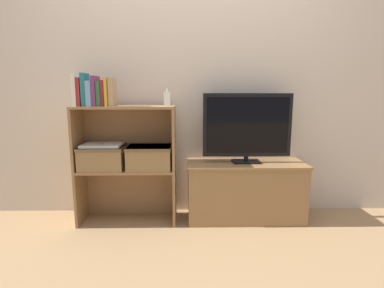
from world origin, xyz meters
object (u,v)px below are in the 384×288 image
book_maroon (104,93)px  storage_basket_right (150,156)px  tv (247,126)px  book_crimson (81,92)px  book_tan (112,92)px  laptop (102,145)px  baby_monitor (167,99)px  book_ivory (77,90)px  book_mustard (108,92)px  book_plum (96,91)px  tv_stand (245,190)px  book_forest (100,94)px  book_skyblue (91,94)px  book_teal (85,90)px  storage_basket_left (103,156)px

book_maroon → storage_basket_right: (0.33, 0.03, -0.50)m
tv → book_crimson: book_crimson is taller
book_tan → laptop: size_ratio=0.69×
book_crimson → baby_monitor: size_ratio=1.55×
book_maroon → book_ivory: bearing=180.0°
baby_monitor → book_mustard: bearing=-174.1°
baby_monitor → laptop: (-0.52, -0.02, -0.36)m
tv → book_plum: 1.21m
tv → book_tan: 1.09m
tv_stand → book_ivory: 1.56m
book_forest → baby_monitor: (0.51, 0.05, -0.04)m
book_mustard → book_crimson: bearing=180.0°
storage_basket_right → book_maroon: bearing=-174.6°
baby_monitor → laptop: size_ratio=0.45×
book_skyblue → book_mustard: 0.13m
book_plum → storage_basket_right: bearing=4.5°
tv_stand → laptop: size_ratio=3.17×
book_forest → book_plum: bearing=180.0°
book_ivory → book_crimson: book_ivory is taller
book_plum → book_forest: size_ratio=1.21×
book_skyblue → book_teal: bearing=180.0°
baby_monitor → storage_basket_right: bearing=-174.1°
book_plum → book_tan: (0.13, 0.00, -0.01)m
tv → book_teal: 1.29m
book_crimson → book_teal: book_teal is taller
tv_stand → book_mustard: (-1.08, -0.08, 0.81)m
book_forest → book_mustard: bearing=-0.0°
book_skyblue → baby_monitor: (0.58, 0.05, -0.04)m
book_plum → book_ivory: bearing=180.0°
book_plum → book_tan: 0.13m
book_tan → storage_basket_right: bearing=6.7°
book_plum → book_maroon: bearing=-0.0°
book_skyblue → book_tan: book_tan is taller
baby_monitor → book_forest: bearing=-174.8°
book_crimson → book_skyblue: book_crimson is taller
storage_basket_right → book_teal: bearing=-176.2°
tv_stand → book_skyblue: book_skyblue is taller
book_maroon → laptop: (-0.04, 0.03, -0.40)m
baby_monitor → book_teal: bearing=-175.7°
book_teal → baby_monitor: size_ratio=1.79×
storage_basket_right → tv: bearing=3.2°
tv → book_skyblue: book_skyblue is taller
book_ivory → book_teal: book_teal is taller
book_skyblue → laptop: size_ratio=0.62×
book_plum → storage_basket_right: (0.39, 0.03, -0.51)m
book_mustard → storage_basket_left: bearing=156.9°
storage_basket_right → book_skyblue: bearing=-175.9°
book_crimson → book_mustard: bearing=-0.0°
tv_stand → book_skyblue: bearing=-176.4°
book_mustard → storage_basket_right: (0.30, 0.03, -0.51)m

